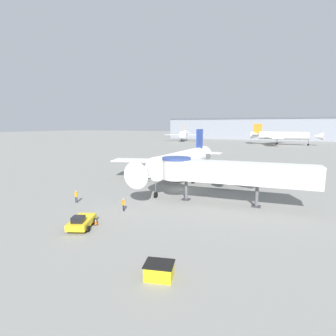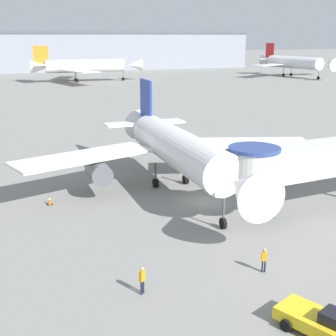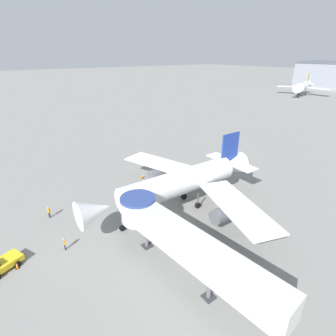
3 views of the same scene
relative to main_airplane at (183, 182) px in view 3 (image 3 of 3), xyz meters
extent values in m
plane|color=gray|center=(1.07, -3.96, -4.15)|extent=(800.00, 800.00, 0.00)
cylinder|color=white|center=(-0.01, -0.67, 0.14)|extent=(3.74, 18.50, 3.57)
cone|color=white|center=(-0.12, -13.30, 0.14)|extent=(3.61, 3.96, 3.57)
cone|color=white|center=(0.09, 9.81, 0.14)|extent=(3.62, 5.39, 3.57)
cube|color=white|center=(-8.44, 2.04, -0.49)|extent=(14.07, 8.24, 0.22)
cube|color=white|center=(8.48, 1.88, -0.49)|extent=(14.07, 8.45, 0.22)
cube|color=navy|center=(0.09, 9.55, 3.35)|extent=(0.27, 3.61, 4.64)
cube|color=white|center=(0.09, 10.08, 0.76)|extent=(9.10, 2.61, 0.18)
cylinder|color=#565960|center=(-7.38, 0.93, -1.72)|extent=(2.00, 3.63, 1.96)
cylinder|color=#565960|center=(7.40, 0.79, -1.72)|extent=(2.00, 3.63, 1.96)
cylinder|color=#4C4C51|center=(-0.09, -9.95, -2.68)|extent=(0.18, 0.18, 2.05)
cylinder|color=black|center=(-0.09, -9.95, -3.70)|extent=(0.27, 0.90, 0.90)
cylinder|color=#4C4C51|center=(-1.59, 1.65, -2.68)|extent=(0.22, 0.22, 2.05)
cylinder|color=black|center=(-1.59, 1.65, -3.70)|extent=(0.41, 0.90, 0.90)
cylinder|color=#4C4C51|center=(1.62, 1.62, -2.68)|extent=(0.22, 0.22, 2.05)
cylinder|color=black|center=(1.62, 1.62, -3.70)|extent=(0.41, 0.90, 0.90)
cube|color=silver|center=(12.06, -8.32, 0.24)|extent=(18.62, 4.23, 2.80)
cylinder|color=silver|center=(2.87, -9.14, 0.24)|extent=(3.90, 3.90, 2.80)
cylinder|color=navy|center=(2.87, -9.14, 1.79)|extent=(4.10, 4.10, 0.30)
cylinder|color=#56565B|center=(4.34, -9.01, -2.66)|extent=(0.44, 0.44, 2.99)
cube|color=#333338|center=(4.34, -9.01, -4.09)|extent=(1.10, 1.10, 0.12)
cylinder|color=#56565B|center=(13.90, -8.15, -2.66)|extent=(0.44, 0.44, 2.99)
cube|color=#333338|center=(13.90, -8.15, -4.09)|extent=(1.10, 1.10, 0.12)
cube|color=yellow|center=(-1.76, -23.38, -3.52)|extent=(3.32, 4.34, 0.64)
cylinder|color=black|center=(-3.09, -22.78, -3.84)|extent=(0.53, 0.70, 0.62)
cylinder|color=black|center=(-1.26, -22.00, -3.84)|extent=(0.53, 0.70, 0.62)
cube|color=black|center=(-12.03, 0.34, -4.13)|extent=(0.50, 0.50, 0.04)
cone|color=orange|center=(-12.03, 0.34, -3.72)|extent=(0.34, 0.34, 0.78)
cylinder|color=white|center=(-12.03, 0.34, -3.63)|extent=(0.19, 0.19, 0.09)
cube|color=black|center=(-0.98, -22.12, -4.13)|extent=(0.42, 0.42, 0.04)
cone|color=orange|center=(-0.98, -22.12, -3.79)|extent=(0.29, 0.29, 0.65)
cylinder|color=white|center=(-0.98, -22.12, -3.71)|extent=(0.16, 0.16, 0.08)
cylinder|color=#1E2338|center=(-8.94, -16.88, -3.73)|extent=(0.12, 0.12, 0.84)
cylinder|color=#1E2338|center=(-8.79, -16.79, -3.73)|extent=(0.12, 0.12, 0.84)
cube|color=orange|center=(-8.86, -16.84, -2.98)|extent=(0.38, 0.34, 0.66)
sphere|color=tan|center=(-8.86, -16.84, -2.54)|extent=(0.23, 0.23, 0.23)
cylinder|color=#1E2338|center=(-0.80, -17.10, -3.76)|extent=(0.12, 0.12, 0.79)
cylinder|color=#1E2338|center=(-0.95, -17.05, -3.76)|extent=(0.12, 0.12, 0.79)
cube|color=orange|center=(-0.88, -17.07, -3.05)|extent=(0.35, 0.27, 0.62)
sphere|color=tan|center=(-0.88, -17.07, -2.63)|extent=(0.21, 0.21, 0.21)
cylinder|color=silver|center=(-48.60, 123.06, 0.73)|extent=(8.66, 16.64, 4.03)
cone|color=silver|center=(-45.06, 111.68, 0.73)|extent=(5.17, 5.43, 4.03)
cone|color=silver|center=(-51.42, 132.13, 0.73)|extent=(5.65, 6.97, 4.03)
cube|color=silver|center=(-56.78, 122.92, 0.03)|extent=(11.99, 10.22, 0.22)
cube|color=silver|center=(-41.78, 127.59, 0.03)|extent=(11.72, 4.41, 0.22)
cube|color=gold|center=(-51.33, 131.84, 4.36)|extent=(1.26, 3.38, 5.24)
cube|color=silver|center=(-51.51, 132.42, 1.44)|extent=(8.30, 4.67, 0.18)
cylinder|color=#4C4C51|center=(-46.07, 114.96, -2.44)|extent=(0.18, 0.18, 2.32)
cylinder|color=black|center=(-46.07, 114.96, -3.60)|extent=(0.58, 1.13, 1.10)
cylinder|color=#4C4C51|center=(-50.93, 124.45, -2.44)|extent=(0.22, 0.22, 2.32)
cylinder|color=black|center=(-50.93, 124.45, -3.60)|extent=(0.71, 1.17, 1.10)
cylinder|color=#4C4C51|center=(-47.46, 125.53, -2.44)|extent=(0.22, 0.22, 2.32)
cylinder|color=black|center=(-47.46, 125.53, -3.60)|extent=(0.71, 1.17, 1.10)
camera|label=1|loc=(17.49, -43.14, 6.45)|focal=28.00mm
camera|label=2|loc=(-16.02, -39.96, 10.33)|focal=50.00mm
camera|label=3|loc=(25.94, -21.80, 17.10)|focal=28.00mm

